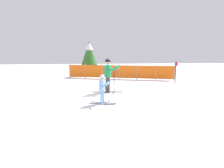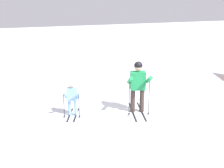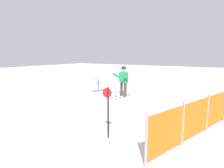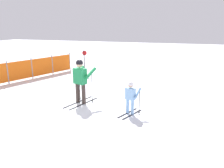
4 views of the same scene
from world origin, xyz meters
The scene contains 6 objects.
ground_plane centered at (0.00, 0.00, 0.00)m, with size 60.00×60.00×0.00m, color white.
skier_adult centered at (-0.18, 0.01, 1.04)m, with size 1.67×0.89×1.73m.
skier_child centered at (-0.66, -2.07, 0.68)m, with size 1.10×0.66×1.16m.
safety_fence centered at (1.26, 4.91, 0.60)m, with size 8.03×2.88×1.19m.
conifer_far centered at (-1.03, 7.76, 1.96)m, with size 1.71×1.71×3.17m.
trail_marker centered at (4.57, 2.10, 0.91)m, with size 0.06×0.28×1.47m.
Camera 1 is at (-1.24, -8.75, 1.89)m, focal length 28.00 mm.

